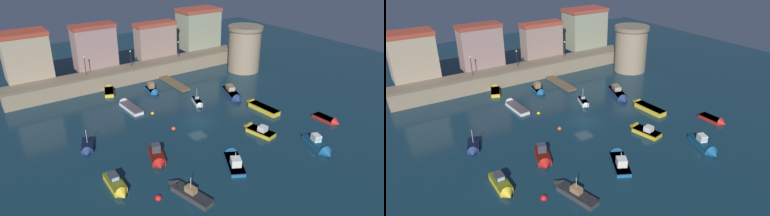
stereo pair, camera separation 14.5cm
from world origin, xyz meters
TOP-DOWN VIEW (x-y plane):
  - ground_plane at (0.00, 0.00)m, footprint 122.80×122.80m
  - quay_wall at (0.00, 22.29)m, footprint 49.91×3.94m
  - old_town_backdrop at (1.41, 26.46)m, footprint 46.60×5.85m
  - fortress_tower at (22.36, 14.72)m, footprint 7.35×7.35m
  - pier_dock at (5.27, 15.99)m, footprint 1.88×8.96m
  - quay_lamp_0 at (-10.09, 22.29)m, footprint 0.32×0.32m
  - quay_lamp_1 at (-0.90, 22.29)m, footprint 0.32×0.32m
  - quay_lamp_2 at (10.26, 22.29)m, footprint 0.32×0.32m
  - moored_boat_0 at (3.67, 5.35)m, footprint 2.43×4.42m
  - moored_boat_1 at (-11.22, -13.76)m, footprint 2.93×6.78m
  - moored_boat_2 at (11.00, 4.57)m, footprint 4.08×7.25m
  - moored_boat_3 at (5.30, -7.52)m, footprint 2.93×5.53m
  - moored_boat_4 at (-10.62, -6.13)m, footprint 3.22×5.27m
  - moored_boat_5 at (-17.30, -8.60)m, footprint 1.70×5.23m
  - moored_boat_6 at (17.28, -11.59)m, footprint 1.77×4.54m
  - moored_boat_7 at (-7.13, 19.26)m, footprint 3.15×5.22m
  - moored_boat_8 at (-0.18, 14.61)m, footprint 2.30×4.78m
  - moored_boat_9 at (-17.32, 1.56)m, footprint 2.94×4.72m
  - moored_boat_10 at (-2.55, -11.61)m, footprint 4.64×6.56m
  - moored_boat_11 at (11.40, -1.92)m, footprint 2.05×7.15m
  - moored_boat_12 at (9.34, -15.95)m, footprint 3.67×6.06m
  - moored_boat_13 at (-6.96, 11.13)m, footprint 2.01×7.20m
  - mooring_buoy_0 at (-14.15, -12.68)m, footprint 0.77×0.77m
  - mooring_buoy_1 at (-4.43, 0.14)m, footprint 0.66×0.66m
  - mooring_buoy_2 at (-4.60, 6.62)m, footprint 0.58×0.58m

SIDE VIEW (x-z plane):
  - ground_plane at x=0.00m, z-range 0.00..0.00m
  - mooring_buoy_0 at x=-14.15m, z-range -0.39..0.39m
  - mooring_buoy_1 at x=-4.43m, z-range -0.33..0.33m
  - mooring_buoy_2 at x=-4.60m, z-range -0.29..0.29m
  - pier_dock at x=5.27m, z-range -0.15..0.55m
  - moored_boat_6 at x=17.28m, z-range -0.51..1.05m
  - moored_boat_13 at x=-6.96m, z-range -0.46..1.13m
  - moored_boat_9 at x=-17.32m, z-range -1.15..1.84m
  - moored_boat_7 at x=-7.13m, z-range -0.36..1.12m
  - moored_boat_8 at x=-0.18m, z-range -0.65..1.44m
  - moored_boat_10 at x=-2.55m, z-range -0.99..1.79m
  - moored_boat_3 at x=5.30m, z-range -0.59..1.39m
  - moored_boat_12 at x=9.34m, z-range -0.61..1.48m
  - moored_boat_11 at x=11.40m, z-range -0.36..1.23m
  - moored_boat_1 at x=-11.22m, z-range -1.05..1.93m
  - moored_boat_0 at x=3.67m, z-range -0.97..1.91m
  - moored_boat_2 at x=11.00m, z-range -0.54..1.54m
  - moored_boat_5 at x=-17.30m, z-range -0.39..1.45m
  - moored_boat_4 at x=-10.62m, z-range -0.60..1.66m
  - quay_wall at x=0.00m, z-range 0.01..3.22m
  - fortress_tower at x=22.36m, z-range 0.06..9.82m
  - quay_lamp_1 at x=-0.90m, z-range 3.76..6.97m
  - quay_lamp_2 at x=10.26m, z-range 3.77..7.18m
  - quay_lamp_0 at x=-10.09m, z-range 3.79..7.35m
  - old_town_backdrop at x=1.41m, z-range 2.77..11.85m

